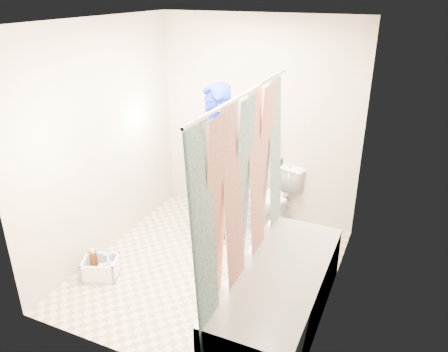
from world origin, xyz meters
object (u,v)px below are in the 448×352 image
at_px(bathtub, 279,293).
at_px(cleaning_caddy, 102,269).
at_px(plumber, 215,163).
at_px(toilet, 273,199).

distance_m(bathtub, cleaning_caddy, 1.78).
height_order(plumber, cleaning_caddy, plumber).
bearing_deg(bathtub, plumber, 135.59).
height_order(bathtub, toilet, toilet).
distance_m(plumber, cleaning_caddy, 1.59).
bearing_deg(bathtub, toilet, 110.07).
distance_m(toilet, plumber, 0.87).
relative_size(bathtub, plumber, 1.00).
height_order(bathtub, plumber, plumber).
xyz_separation_m(toilet, plumber, (-0.55, -0.43, 0.51)).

